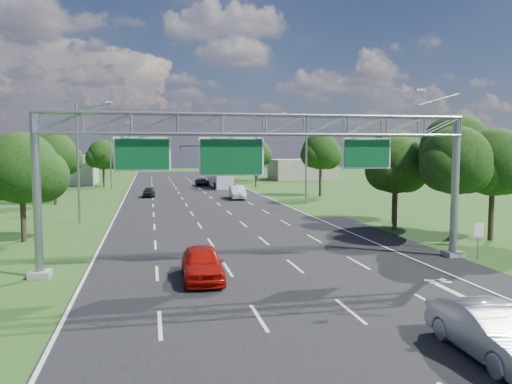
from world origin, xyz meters
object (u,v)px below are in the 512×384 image
object	(u,v)px
sign_gantry	(266,136)
red_coupe	(202,263)
silver_sedan	(490,331)
regulatory_sign	(479,233)
box_truck	(220,177)
traffic_signal	(234,155)

from	to	relation	value
sign_gantry	red_coupe	size ratio (longest dim) A/B	4.95
sign_gantry	silver_sedan	size ratio (longest dim) A/B	4.90
sign_gantry	silver_sedan	world-z (taller)	sign_gantry
regulatory_sign	box_truck	world-z (taller)	box_truck
sign_gantry	red_coupe	xyz separation A→B (m)	(-3.62, -2.13, -6.08)
traffic_signal	red_coupe	world-z (taller)	traffic_signal
red_coupe	traffic_signal	bearing A→B (deg)	80.60
sign_gantry	silver_sedan	distance (m)	14.68
traffic_signal	box_truck	bearing A→B (deg)	171.12
traffic_signal	box_truck	distance (m)	4.09
regulatory_sign	box_truck	bearing A→B (deg)	97.45
sign_gantry	silver_sedan	xyz separation A→B (m)	(3.97, -12.75, -6.10)
traffic_signal	silver_sedan	world-z (taller)	traffic_signal
sign_gantry	traffic_signal	distance (m)	53.51
regulatory_sign	silver_sedan	distance (m)	14.28
regulatory_sign	red_coupe	bearing A→B (deg)	-175.95
red_coupe	box_truck	distance (m)	56.14
sign_gantry	red_coupe	bearing A→B (deg)	-149.53
red_coupe	box_truck	size ratio (longest dim) A/B	0.49
sign_gantry	box_truck	world-z (taller)	sign_gantry
traffic_signal	box_truck	world-z (taller)	traffic_signal
silver_sedan	traffic_signal	bearing A→B (deg)	89.24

